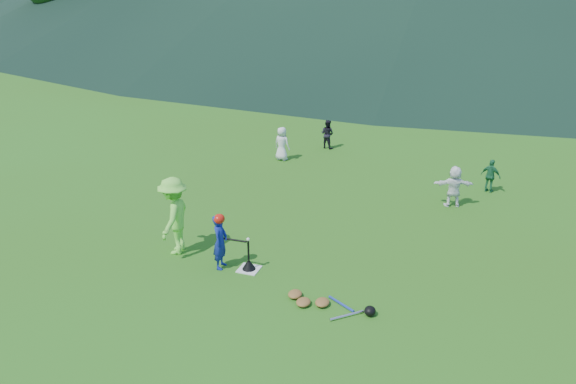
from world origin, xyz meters
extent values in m
plane|color=#2F5F15|center=(0.00, 0.00, 0.00)|extent=(120.00, 120.00, 0.00)
cube|color=silver|center=(0.00, 0.00, 0.01)|extent=(0.45, 0.45, 0.02)
sphere|color=white|center=(0.00, 0.00, 0.74)|extent=(0.08, 0.08, 0.08)
imported|color=navy|center=(-0.62, -0.10, 0.62)|extent=(0.35, 0.49, 1.25)
imported|color=#7BED45|center=(-1.92, 0.20, 0.91)|extent=(0.88, 1.28, 1.82)
imported|color=white|center=(-2.02, 7.42, 0.58)|extent=(0.63, 0.48, 1.16)
imported|color=black|center=(-0.94, 9.28, 0.53)|extent=(0.60, 0.52, 1.06)
imported|color=#206B3E|center=(4.80, 6.69, 0.50)|extent=(0.63, 0.44, 1.00)
imported|color=white|center=(3.87, 5.21, 0.58)|extent=(1.13, 0.63, 1.17)
cone|color=black|center=(0.00, 0.00, 0.11)|extent=(0.30, 0.30, 0.18)
cylinder|color=black|center=(0.00, 0.00, 0.45)|extent=(0.04, 0.04, 0.50)
ellipsoid|color=red|center=(-0.62, -0.10, 1.17)|extent=(0.24, 0.26, 0.22)
cylinder|color=black|center=(-0.32, -0.06, 0.70)|extent=(0.62, 0.06, 0.07)
ellipsoid|color=olive|center=(1.57, -0.91, 0.06)|extent=(0.28, 0.34, 0.13)
ellipsoid|color=olive|center=(1.92, -0.79, 0.06)|extent=(0.28, 0.34, 0.13)
ellipsoid|color=olive|center=(1.32, -0.69, 0.06)|extent=(0.28, 0.34, 0.13)
cylinder|color=silver|center=(2.47, -1.01, 0.03)|extent=(0.56, 0.54, 0.06)
cylinder|color=#263FA5|center=(2.27, -0.66, 0.03)|extent=(0.61, 0.39, 0.05)
ellipsoid|color=black|center=(2.87, -0.81, 0.09)|extent=(0.22, 0.24, 0.19)
cube|color=gray|center=(0.00, 28.00, 0.60)|extent=(70.00, 0.03, 1.20)
cube|color=yellow|center=(0.00, 28.00, 1.24)|extent=(70.00, 0.08, 0.08)
cylinder|color=gray|center=(-35.00, 28.00, 0.60)|extent=(0.07, 0.07, 1.30)
cylinder|color=gray|center=(0.00, 28.00, 0.60)|extent=(0.07, 0.07, 1.30)
cylinder|color=#382314|center=(-32.00, 32.00, 1.57)|extent=(0.56, 0.56, 3.15)
cylinder|color=#382314|center=(-27.20, 33.50, 1.87)|extent=(0.56, 0.56, 3.74)
cylinder|color=#382314|center=(-22.40, 35.00, 2.17)|extent=(0.56, 0.56, 4.34)
cylinder|color=#382314|center=(-17.60, 32.00, 1.59)|extent=(0.56, 0.56, 3.18)
cylinder|color=#382314|center=(-12.80, 33.50, 1.89)|extent=(0.56, 0.56, 3.78)
cylinder|color=#382314|center=(-8.00, 35.00, 2.19)|extent=(0.56, 0.56, 4.38)
cylinder|color=#382314|center=(-3.20, 32.00, 1.61)|extent=(0.56, 0.56, 3.22)
cylinder|color=#382314|center=(1.60, 33.50, 1.91)|extent=(0.56, 0.56, 3.81)
cylinder|color=#382314|center=(6.40, 35.00, 2.20)|extent=(0.56, 0.56, 4.41)
camera|label=1|loc=(4.51, -9.85, 6.11)|focal=35.00mm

